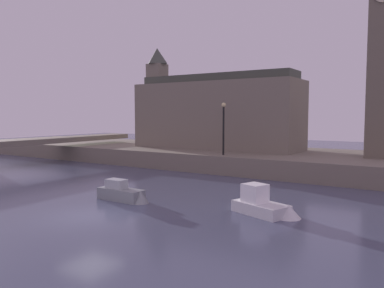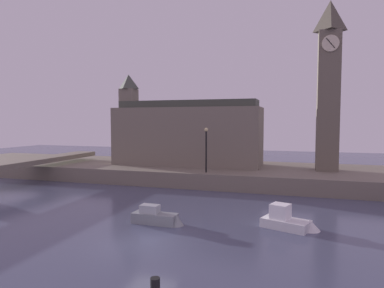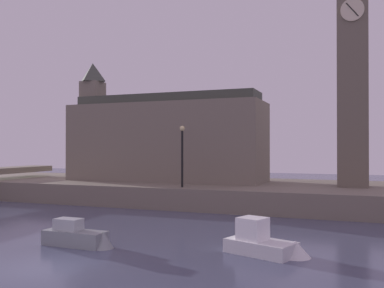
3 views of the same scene
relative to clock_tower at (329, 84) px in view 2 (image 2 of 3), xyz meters
name	(u,v)px [view 2 (image 2 of 3)]	position (x,y,z in m)	size (l,w,h in m)	color
ground_plane	(149,243)	(-10.05, -19.95, -9.98)	(120.00, 120.00, 0.00)	#474C66
far_embankment	(226,173)	(-10.05, 0.05, -9.23)	(70.00, 12.00, 1.50)	slate
clock_tower	(329,84)	(0.00, 0.00, 0.00)	(2.24, 2.29, 16.45)	#6B6051
parliament_hall	(184,133)	(-14.96, 0.46, -4.97)	(16.37, 5.37, 10.34)	slate
streetlamp	(206,145)	(-11.04, -4.74, -5.86)	(0.36, 0.36, 4.26)	black
boat_ferry_white	(291,221)	(-3.07, -15.25, -9.54)	(3.67, 2.23, 1.48)	silver
boat_cruiser_grey	(158,217)	(-10.92, -16.67, -9.57)	(3.31, 1.06, 1.15)	gray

